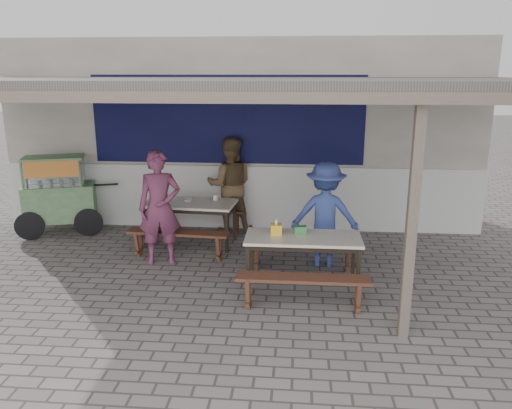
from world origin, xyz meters
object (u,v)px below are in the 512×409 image
Objects in this scene: donation_box at (300,230)px; condiment_bowl at (188,200)px; vendor_cart at (58,192)px; patron_street_side at (160,208)px; bench_left_wall at (201,214)px; patron_wall_side at (230,185)px; table_right at (303,242)px; condiment_jar at (215,197)px; bench_right_street at (303,285)px; bench_right_wall at (302,248)px; table_left at (190,206)px; tissue_box at (276,229)px; patron_right_table at (325,214)px; bench_left_street at (178,238)px.

condiment_bowl is (-1.93, 1.63, -0.03)m from donation_box.
patron_street_side reaches higher than vendor_cart.
patron_wall_side is (0.53, 0.10, 0.54)m from bench_left_wall.
bench_left_wall is 3.03m from table_right.
condiment_jar is 0.51× the size of condiment_bowl.
donation_box is (-0.04, 0.78, 0.46)m from bench_right_street.
donation_box is 0.95× the size of condiment_bowl.
table_right is 8.98× the size of condiment_bowl.
condiment_jar is (-1.51, 1.19, 0.45)m from bench_right_wall.
bench_left_wall is at bearing -12.33° from vendor_cart.
table_left is at bearing 140.37° from donation_box.
condiment_jar is (0.68, 1.08, -0.09)m from patron_street_side.
donation_box reaches higher than bench_left_wall.
patron_wall_side is (3.12, 0.37, 0.11)m from vendor_cart.
tissue_box is 0.85× the size of condiment_bowl.
patron_right_table is at bearing -31.93° from vendor_cart.
bench_right_street is (1.87, -3.03, 0.00)m from bench_left_wall.
condiment_jar reaches higher than bench_left_wall.
condiment_bowl is (-0.63, -0.72, -0.11)m from patron_wall_side.
bench_right_street is at bearing 82.08° from patron_right_table.
patron_street_side reaches higher than donation_box.
bench_right_street is at bearing -50.01° from vendor_cart.
bench_left_street is 1.06× the size of table_right.
donation_box is at bearing -19.91° from bench_left_street.
donation_box is 1.86× the size of condiment_jar.
patron_right_table reaches higher than bench_left_wall.
tissue_box reaches higher than condiment_jar.
table_left is 2.54m from table_right.
patron_right_table is at bearing 36.05° from bench_right_wall.
patron_street_side reaches higher than patron_wall_side.
donation_box is at bearing -29.87° from patron_street_side.
donation_box is (0.33, 0.06, -0.02)m from tissue_box.
tissue_box is (1.82, -0.73, -0.06)m from patron_street_side.
condiment_bowl is (-0.05, 0.07, 0.10)m from table_left.
table_left is 10.78× the size of tissue_box.
donation_box is at bearing -50.02° from condiment_jar.
vendor_cart is at bearing 175.50° from condiment_jar.
patron_wall_side is (0.63, 1.49, 0.54)m from bench_left_street.
condiment_bowl is (0.00, 0.77, 0.43)m from bench_left_street.
vendor_cart is at bearing -9.87° from patron_right_table.
condiment_bowl is at bearing 94.00° from bench_left_street.
table_left is 3.04m from bench_right_street.
bench_left_street is 0.61m from patron_street_side.
bench_right_street is at bearing -87.18° from donation_box.
bench_left_wall is 2.67m from patron_right_table.
bench_left_street and bench_left_wall have the same top height.
donation_box is (-0.37, -0.81, 0.00)m from patron_right_table.
bench_left_street is 2.16m from donation_box.
bench_left_street is 0.93× the size of patron_street_side.
condiment_jar is at bearing 15.72° from condiment_bowl.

